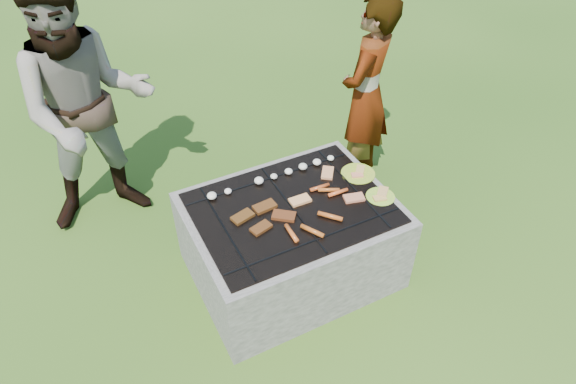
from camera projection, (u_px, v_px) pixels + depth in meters
name	position (u px, v px, depth m)	size (l,w,h in m)	color
lawn	(291.00, 270.00, 3.65)	(60.00, 60.00, 0.00)	#1F4210
fire_pit	(291.00, 243.00, 3.46)	(1.30, 1.00, 0.62)	gray
mushrooms	(274.00, 176.00, 3.45)	(0.94, 0.06, 0.04)	beige
pork_slabs	(264.00, 216.00, 3.17)	(0.39, 0.26, 0.02)	brown
sausages	(320.00, 210.00, 3.20)	(0.53, 0.42, 0.03)	#BE451F
bread_on_grate	(326.00, 190.00, 3.36)	(0.46, 0.43, 0.02)	tan
plate_far	(358.00, 174.00, 3.50)	(0.31, 0.31, 0.03)	gold
plate_near	(381.00, 196.00, 3.33)	(0.23, 0.23, 0.03)	gold
cook	(366.00, 95.00, 3.96)	(0.57, 0.37, 1.56)	#A29587
bystander	(88.00, 109.00, 3.49)	(0.92, 0.72, 1.90)	gray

